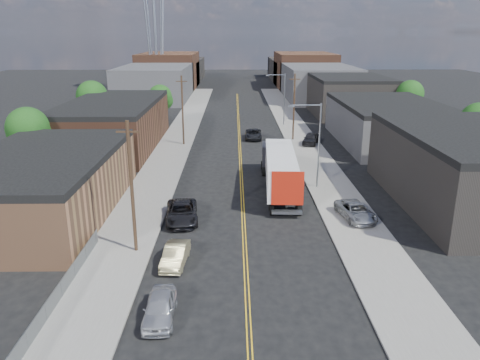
{
  "coord_description": "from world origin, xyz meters",
  "views": [
    {
      "loc": [
        -0.77,
        -22.08,
        15.81
      ],
      "look_at": [
        -0.25,
        19.94,
        2.5
      ],
      "focal_mm": 35.0,
      "sensor_mm": 36.0,
      "label": 1
    }
  ],
  "objects_px": {
    "car_right_lot_a": "(356,211)",
    "car_left_b": "(175,255)",
    "car_right_lot_c": "(311,139)",
    "car_ahead_truck": "(253,134)",
    "car_left_a": "(160,308)",
    "semi_truck": "(279,166)",
    "car_left_c": "(182,212)"
  },
  "relations": [
    {
      "from": "car_right_lot_c",
      "to": "car_ahead_truck",
      "type": "bearing_deg",
      "value": 172.24
    },
    {
      "from": "semi_truck",
      "to": "car_left_c",
      "type": "xyz_separation_m",
      "value": [
        -9.23,
        -8.65,
        -1.66
      ]
    },
    {
      "from": "car_right_lot_a",
      "to": "car_left_b",
      "type": "bearing_deg",
      "value": -161.82
    },
    {
      "from": "car_left_c",
      "to": "car_right_lot_a",
      "type": "distance_m",
      "value": 15.22
    },
    {
      "from": "semi_truck",
      "to": "car_left_c",
      "type": "bearing_deg",
      "value": -133.85
    },
    {
      "from": "car_left_c",
      "to": "car_right_lot_a",
      "type": "xyz_separation_m",
      "value": [
        15.22,
        0.0,
        0.04
      ]
    },
    {
      "from": "car_left_b",
      "to": "car_right_lot_c",
      "type": "relative_size",
      "value": 0.89
    },
    {
      "from": "semi_truck",
      "to": "car_right_lot_c",
      "type": "distance_m",
      "value": 21.21
    },
    {
      "from": "car_left_a",
      "to": "car_right_lot_a",
      "type": "height_order",
      "value": "car_right_lot_a"
    },
    {
      "from": "car_left_b",
      "to": "car_left_c",
      "type": "distance_m",
      "value": 8.01
    },
    {
      "from": "car_left_c",
      "to": "car_ahead_truck",
      "type": "xyz_separation_m",
      "value": [
        7.56,
        32.91,
        -0.07
      ]
    },
    {
      "from": "car_left_b",
      "to": "car_left_c",
      "type": "relative_size",
      "value": 0.73
    },
    {
      "from": "car_left_c",
      "to": "semi_truck",
      "type": "bearing_deg",
      "value": 37.22
    },
    {
      "from": "car_right_lot_a",
      "to": "car_left_c",
      "type": "bearing_deg",
      "value": 169.85
    },
    {
      "from": "car_ahead_truck",
      "to": "car_left_a",
      "type": "bearing_deg",
      "value": -96.78
    },
    {
      "from": "car_left_a",
      "to": "car_right_lot_c",
      "type": "height_order",
      "value": "car_right_lot_c"
    },
    {
      "from": "car_ahead_truck",
      "to": "semi_truck",
      "type": "bearing_deg",
      "value": -84.16
    },
    {
      "from": "car_left_a",
      "to": "car_left_c",
      "type": "bearing_deg",
      "value": 90.04
    },
    {
      "from": "semi_truck",
      "to": "car_ahead_truck",
      "type": "distance_m",
      "value": 24.38
    },
    {
      "from": "car_right_lot_a",
      "to": "car_ahead_truck",
      "type": "distance_m",
      "value": 33.79
    },
    {
      "from": "semi_truck",
      "to": "car_left_b",
      "type": "height_order",
      "value": "semi_truck"
    },
    {
      "from": "semi_truck",
      "to": "car_right_lot_a",
      "type": "height_order",
      "value": "semi_truck"
    },
    {
      "from": "car_left_b",
      "to": "semi_truck",
      "type": "bearing_deg",
      "value": 66.56
    },
    {
      "from": "car_left_b",
      "to": "car_ahead_truck",
      "type": "relative_size",
      "value": 0.8
    },
    {
      "from": "semi_truck",
      "to": "car_left_c",
      "type": "distance_m",
      "value": 12.76
    },
    {
      "from": "car_left_a",
      "to": "car_right_lot_a",
      "type": "relative_size",
      "value": 0.85
    },
    {
      "from": "car_left_c",
      "to": "car_ahead_truck",
      "type": "height_order",
      "value": "car_left_c"
    },
    {
      "from": "semi_truck",
      "to": "car_left_c",
      "type": "height_order",
      "value": "semi_truck"
    },
    {
      "from": "car_left_a",
      "to": "car_left_c",
      "type": "relative_size",
      "value": 0.74
    },
    {
      "from": "car_right_lot_c",
      "to": "car_left_c",
      "type": "bearing_deg",
      "value": -99.83
    },
    {
      "from": "car_ahead_truck",
      "to": "car_left_c",
      "type": "bearing_deg",
      "value": -101.04
    },
    {
      "from": "semi_truck",
      "to": "car_left_a",
      "type": "distance_m",
      "value": 25.05
    }
  ]
}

